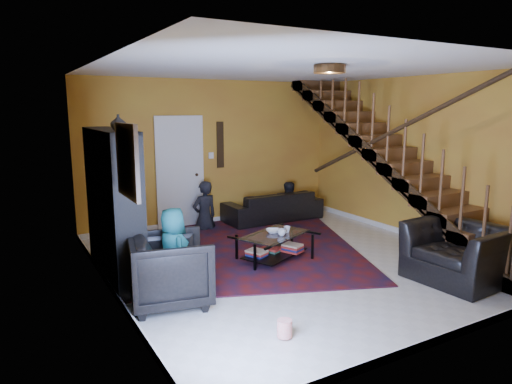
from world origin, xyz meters
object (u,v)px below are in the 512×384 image
Objects in this scene: sofa at (273,206)px; armchair_left at (170,270)px; armchair_right at (458,253)px; bookshelf at (114,208)px; coffee_table at (275,245)px.

sofa is 2.21× the size of armchair_left.
armchair_left is at bearing -112.10° from armchair_right.
sofa is at bearing -36.66° from armchair_left.
bookshelf is at bearing 28.45° from armchair_left.
armchair_right is 0.96× the size of coffee_table.
armchair_left reaches higher than coffee_table.
bookshelf is at bearing 25.25° from sofa.
sofa is 1.65× the size of coffee_table.
coffee_table is at bearing -57.70° from armchair_left.
bookshelf is 4.58m from armchair_right.
armchair_left is 0.75× the size of coffee_table.
bookshelf is 2.19× the size of armchair_left.
sofa is at bearing 25.82° from bookshelf.
armchair_left reaches higher than sofa.
coffee_table is at bearing -10.90° from bookshelf.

